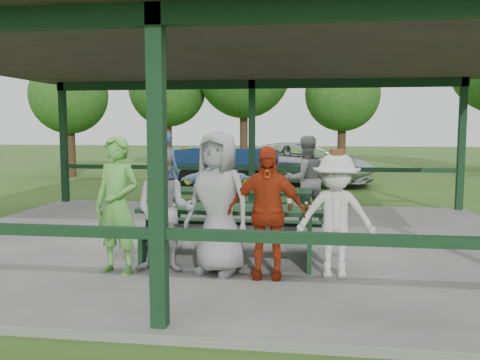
# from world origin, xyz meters

# --- Properties ---
(ground) EXTENTS (90.00, 90.00, 0.00)m
(ground) POSITION_xyz_m (0.00, 0.00, 0.00)
(ground) COLOR #2F591B
(ground) RESTS_ON ground
(concrete_slab) EXTENTS (10.00, 8.00, 0.10)m
(concrete_slab) POSITION_xyz_m (0.00, 0.00, 0.05)
(concrete_slab) COLOR #61615C
(concrete_slab) RESTS_ON ground
(pavilion_structure) EXTENTS (10.60, 8.60, 3.24)m
(pavilion_structure) POSITION_xyz_m (0.00, 0.00, 3.17)
(pavilion_structure) COLOR black
(pavilion_structure) RESTS_ON concrete_slab
(picnic_table_near) EXTENTS (2.62, 1.39, 0.75)m
(picnic_table_near) POSITION_xyz_m (0.27, -1.20, 0.58)
(picnic_table_near) COLOR black
(picnic_table_near) RESTS_ON concrete_slab
(picnic_table_far) EXTENTS (2.82, 1.39, 0.75)m
(picnic_table_far) POSITION_xyz_m (0.02, 0.80, 0.58)
(picnic_table_far) COLOR black
(picnic_table_far) RESTS_ON concrete_slab
(table_setting) EXTENTS (2.43, 0.45, 0.10)m
(table_setting) POSITION_xyz_m (0.48, -1.17, 0.88)
(table_setting) COLOR white
(table_setting) RESTS_ON picnic_table_near
(contestant_green) EXTENTS (0.74, 0.59, 1.78)m
(contestant_green) POSITION_xyz_m (-1.07, -2.13, 0.99)
(contestant_green) COLOR #56A63F
(contestant_green) RESTS_ON concrete_slab
(contestant_grey_left) EXTENTS (0.82, 0.66, 1.62)m
(contestant_grey_left) POSITION_xyz_m (-0.47, -2.00, 0.91)
(contestant_grey_left) COLOR gray
(contestant_grey_left) RESTS_ON concrete_slab
(contestant_grey_mid) EXTENTS (1.04, 0.85, 1.84)m
(contestant_grey_mid) POSITION_xyz_m (0.23, -1.97, 1.02)
(contestant_grey_mid) COLOR gray
(contestant_grey_mid) RESTS_ON concrete_slab
(contestant_red) EXTENTS (0.98, 0.41, 1.66)m
(contestant_red) POSITION_xyz_m (0.86, -2.07, 0.93)
(contestant_red) COLOR #9E2A0F
(contestant_red) RESTS_ON concrete_slab
(contestant_white_fedora) EXTENTS (1.02, 0.59, 1.62)m
(contestant_white_fedora) POSITION_xyz_m (1.73, -1.96, 0.89)
(contestant_white_fedora) COLOR silver
(contestant_white_fedora) RESTS_ON concrete_slab
(spectator_lblue) EXTENTS (1.52, 0.88, 1.57)m
(spectator_lblue) POSITION_xyz_m (-0.45, 1.63, 0.88)
(spectator_lblue) COLOR #9ACEEE
(spectator_lblue) RESTS_ON concrete_slab
(spectator_blue) EXTENTS (0.76, 0.62, 1.82)m
(spectator_blue) POSITION_xyz_m (-1.68, 2.18, 1.01)
(spectator_blue) COLOR #3C539E
(spectator_blue) RESTS_ON concrete_slab
(spectator_grey) EXTENTS (1.03, 0.94, 1.73)m
(spectator_grey) POSITION_xyz_m (1.31, 1.67, 0.96)
(spectator_grey) COLOR gray
(spectator_grey) RESTS_ON concrete_slab
(pickup_truck) EXTENTS (5.74, 4.07, 1.45)m
(pickup_truck) POSITION_xyz_m (1.05, 9.56, 0.73)
(pickup_truck) COLOR silver
(pickup_truck) RESTS_ON ground
(farm_trailer) EXTENTS (4.01, 2.25, 1.39)m
(farm_trailer) POSITION_xyz_m (-1.18, 7.30, 0.69)
(farm_trailer) COLOR navy
(farm_trailer) RESTS_ON ground
(tree_far_left) EXTENTS (3.54, 3.54, 5.54)m
(tree_far_left) POSITION_xyz_m (-5.17, 14.59, 3.75)
(tree_far_left) COLOR #342114
(tree_far_left) RESTS_ON ground
(tree_left) EXTENTS (4.22, 4.22, 6.59)m
(tree_left) POSITION_xyz_m (-1.63, 14.63, 4.47)
(tree_left) COLOR #342114
(tree_left) RESTS_ON ground
(tree_mid) EXTENTS (3.19, 3.19, 4.99)m
(tree_mid) POSITION_xyz_m (2.72, 13.98, 3.37)
(tree_mid) COLOR #342114
(tree_mid) RESTS_ON ground
(tree_edge_left) EXTENTS (3.05, 3.05, 4.77)m
(tree_edge_left) POSITION_xyz_m (-8.09, 10.80, 3.22)
(tree_edge_left) COLOR #342114
(tree_edge_left) RESTS_ON ground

